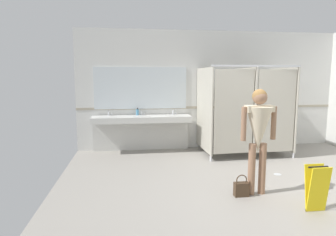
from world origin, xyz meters
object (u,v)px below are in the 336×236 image
wet_floor_sign (317,188)px  soap_dispenser (137,112)px  person_standing (259,129)px  handbag (241,189)px

wet_floor_sign → soap_dispenser: bearing=121.3°
person_standing → handbag: (-0.27, -0.06, -0.91)m
soap_dispenser → wet_floor_sign: bearing=-58.7°
person_standing → wet_floor_sign: bearing=-51.7°
person_standing → soap_dispenser: (-1.73, 3.05, -0.07)m
handbag → soap_dispenser: 3.55m
person_standing → soap_dispenser: bearing=119.6°
person_standing → wet_floor_sign: (0.54, -0.69, -0.71)m
wet_floor_sign → person_standing: bearing=128.3°
soap_dispenser → wet_floor_sign: size_ratio=0.29×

